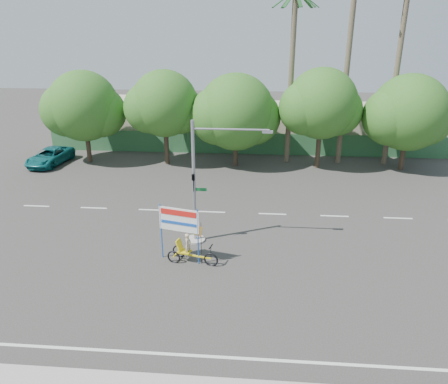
{
  "coord_description": "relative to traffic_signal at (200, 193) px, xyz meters",
  "views": [
    {
      "loc": [
        0.95,
        -18.11,
        11.88
      ],
      "look_at": [
        -0.76,
        2.86,
        3.5
      ],
      "focal_mm": 35.0,
      "sensor_mm": 36.0,
      "label": 1
    }
  ],
  "objects": [
    {
      "name": "ground",
      "position": [
        2.2,
        -3.98,
        -2.92
      ],
      "size": [
        120.0,
        120.0,
        0.0
      ],
      "primitive_type": "plane",
      "color": "#33302D",
      "rests_on": "ground"
    },
    {
      "name": "fence",
      "position": [
        2.2,
        17.52,
        -1.92
      ],
      "size": [
        38.0,
        0.08,
        2.0
      ],
      "primitive_type": "cube",
      "color": "#336B3D",
      "rests_on": "ground"
    },
    {
      "name": "building_left",
      "position": [
        -7.8,
        22.02,
        -0.92
      ],
      "size": [
        12.0,
        8.0,
        4.0
      ],
      "primitive_type": "cube",
      "color": "#BEAF97",
      "rests_on": "ground"
    },
    {
      "name": "building_right",
      "position": [
        10.2,
        22.02,
        -1.12
      ],
      "size": [
        14.0,
        8.0,
        3.6
      ],
      "primitive_type": "cube",
      "color": "#BEAF97",
      "rests_on": "ground"
    },
    {
      "name": "tree_far_left",
      "position": [
        -11.85,
        14.02,
        1.84
      ],
      "size": [
        7.14,
        6.0,
        7.96
      ],
      "color": "#473828",
      "rests_on": "ground"
    },
    {
      "name": "tree_left",
      "position": [
        -4.85,
        14.02,
        2.14
      ],
      "size": [
        6.66,
        5.6,
        8.07
      ],
      "color": "#473828",
      "rests_on": "ground"
    },
    {
      "name": "tree_center",
      "position": [
        1.14,
        14.02,
        1.55
      ],
      "size": [
        7.62,
        6.4,
        7.85
      ],
      "color": "#473828",
      "rests_on": "ground"
    },
    {
      "name": "tree_right",
      "position": [
        8.15,
        14.02,
        2.32
      ],
      "size": [
        6.9,
        5.8,
        8.36
      ],
      "color": "#473828",
      "rests_on": "ground"
    },
    {
      "name": "tree_far_right",
      "position": [
        15.15,
        14.02,
        1.73
      ],
      "size": [
        7.38,
        6.2,
        7.94
      ],
      "color": "#473828",
      "rests_on": "ground"
    },
    {
      "name": "palm_tall",
      "position": [
        10.2,
        15.52,
        7.55
      ],
      "size": [
        3.73,
        3.79,
        17.45
      ],
      "color": "#70604C",
      "rests_on": "ground"
    },
    {
      "name": "palm_mid",
      "position": [
        14.2,
        15.52,
        6.48
      ],
      "size": [
        3.73,
        3.79,
        15.45
      ],
      "color": "#70604C",
      "rests_on": "ground"
    },
    {
      "name": "palm_short",
      "position": [
        5.7,
        15.52,
        5.94
      ],
      "size": [
        3.73,
        3.79,
        14.45
      ],
      "color": "#70604C",
      "rests_on": "ground"
    },
    {
      "name": "traffic_signal",
      "position": [
        0.0,
        0.0,
        0.0
      ],
      "size": [
        4.72,
        1.1,
        7.0
      ],
      "color": "gray",
      "rests_on": "ground"
    },
    {
      "name": "trike_billboard",
      "position": [
        -0.48,
        -2.34,
        -1.66
      ],
      "size": [
        3.12,
        1.16,
        3.13
      ],
      "rotation": [
        0.0,
        0.0,
        -0.24
      ],
      "color": "black",
      "rests_on": "ground"
    },
    {
      "name": "pickup_truck",
      "position": [
        -14.95,
        13.01,
        -2.22
      ],
      "size": [
        2.98,
        5.31,
        1.4
      ],
      "primitive_type": "imported",
      "rotation": [
        0.0,
        0.0,
        -0.13
      ],
      "color": "#0D5C5F",
      "rests_on": "ground"
    }
  ]
}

